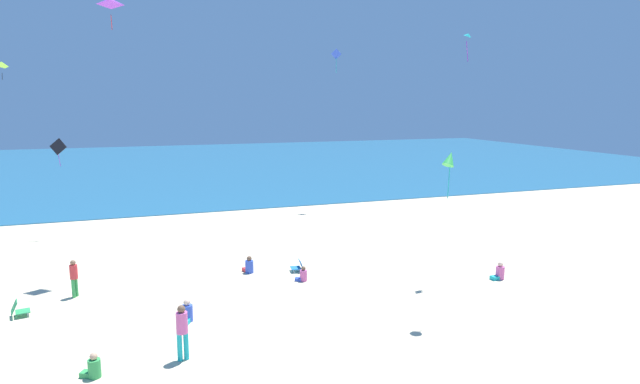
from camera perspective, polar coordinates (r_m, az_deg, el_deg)
The scene contains 17 objects.
ground_plane at distance 23.30m, azimuth -1.79°, elevation -9.63°, with size 120.00×120.00×0.00m, color beige.
ocean_water at distance 68.07m, azimuth -13.70°, elevation 2.85°, with size 120.00×60.00×0.05m, color #236084.
beach_chair_far_left at distance 22.58m, azimuth -29.29°, elevation -10.77°, with size 0.71×0.64×0.61m.
beach_chair_near_camera at distance 24.77m, azimuth -2.34°, elevation -7.83°, with size 0.61×0.62×0.54m.
person_0 at distance 24.96m, azimuth 18.45°, elevation -8.11°, with size 0.63×0.38×0.79m.
person_1 at distance 23.51m, azimuth -1.84°, elevation -8.83°, with size 0.59×0.47×0.66m.
person_2 at distance 23.56m, azimuth -24.61°, elevation -8.06°, with size 0.42×0.42×1.52m.
person_4 at distance 17.00m, azimuth -14.39°, elevation -13.83°, with size 0.38×0.38×1.73m.
person_5 at distance 19.95m, azimuth -13.91°, elevation -12.37°, with size 0.58×0.73×0.81m.
person_6 at distance 17.11m, azimuth -22.88°, elevation -16.81°, with size 0.66×0.55×0.74m.
person_7 at distance 24.80m, azimuth -7.54°, elevation -7.81°, with size 0.52×0.69×0.78m.
kite_black at distance 33.72m, azimuth -25.97°, elevation 4.30°, with size 0.93×0.39×1.59m.
kite_lime at distance 39.11m, azimuth -30.65°, elevation 11.58°, with size 1.01×1.02×1.18m.
kite_teal at distance 24.58m, azimuth 15.44°, elevation 15.63°, with size 0.47×0.46×1.21m.
kite_blue at distance 39.13m, azimuth 1.73°, elevation 14.31°, with size 0.73×0.24×1.68m.
kite_green at distance 19.06m, azimuth 13.57°, elevation 3.41°, with size 0.70×0.63×1.69m.
kite_purple at distance 26.00m, azimuth -21.32°, elevation 18.25°, with size 0.86×0.68×1.39m.
Camera 1 is at (-6.63, -10.99, 7.66)m, focal length 30.23 mm.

